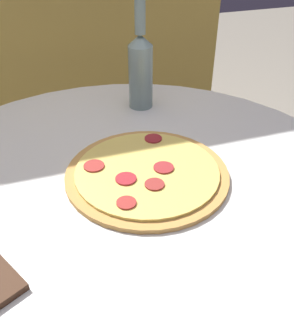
% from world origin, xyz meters
% --- Properties ---
extents(table, '(1.05, 1.05, 0.72)m').
position_xyz_m(table, '(0.00, 0.00, 0.55)').
color(table, silver).
rests_on(table, ground_plane).
extents(pizza, '(0.34, 0.34, 0.02)m').
position_xyz_m(pizza, '(0.05, 0.03, 0.73)').
color(pizza, '#C68E47').
rests_on(pizza, table).
extents(beer_bottle, '(0.06, 0.06, 0.29)m').
position_xyz_m(beer_bottle, '(0.14, 0.34, 0.83)').
color(beer_bottle, gray).
rests_on(beer_bottle, table).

